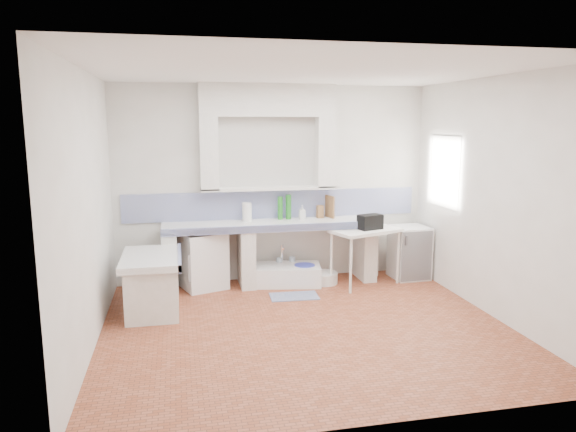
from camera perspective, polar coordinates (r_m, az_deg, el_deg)
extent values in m
plane|color=#9C5035|center=(6.07, 1.99, -11.91)|extent=(4.50, 4.50, 0.00)
plane|color=white|center=(5.66, 2.17, 15.40)|extent=(4.50, 4.50, 0.00)
plane|color=white|center=(7.64, -1.55, 3.50)|extent=(4.50, 0.00, 4.50)
plane|color=white|center=(3.83, 9.32, -3.26)|extent=(4.50, 0.00, 4.50)
plane|color=white|center=(5.61, -20.85, 0.44)|extent=(0.00, 4.50, 4.50)
plane|color=white|center=(6.61, 21.37, 1.78)|extent=(0.00, 4.50, 4.50)
cube|color=white|center=(7.46, -2.19, 12.38)|extent=(1.90, 0.25, 0.45)
cube|color=#341B10|center=(7.70, 17.69, 4.57)|extent=(0.35, 0.86, 1.06)
cube|color=white|center=(7.60, 16.89, 7.43)|extent=(0.01, 0.84, 0.24)
cube|color=white|center=(7.41, -1.87, -0.93)|extent=(3.00, 0.60, 0.08)
cube|color=navy|center=(7.14, -1.48, -1.35)|extent=(3.00, 0.04, 0.10)
cube|color=white|center=(7.41, -12.62, -4.75)|extent=(0.20, 0.55, 0.82)
cube|color=white|center=(7.46, -4.51, -4.43)|extent=(0.20, 0.55, 0.82)
cube|color=white|center=(7.87, 8.26, -3.74)|extent=(0.20, 0.55, 0.82)
cube|color=white|center=(6.58, -14.51, -4.46)|extent=(0.70, 1.10, 0.08)
cube|color=white|center=(6.67, -14.38, -7.37)|extent=(0.60, 1.00, 0.62)
cube|color=navy|center=(6.57, -11.63, -4.36)|extent=(0.04, 1.10, 0.10)
cube|color=navy|center=(7.67, -1.52, 1.26)|extent=(4.27, 0.03, 0.40)
cube|color=white|center=(7.43, -9.14, -4.72)|extent=(0.70, 0.69, 0.79)
cube|color=white|center=(7.58, -0.37, -6.43)|extent=(1.09, 0.71, 0.24)
cube|color=white|center=(7.57, 8.30, -4.37)|extent=(1.09, 0.83, 0.04)
cube|color=white|center=(8.01, 12.96, -3.83)|extent=(0.52, 0.52, 0.77)
cylinder|color=#AB0C14|center=(7.51, -1.41, -6.53)|extent=(0.37, 0.37, 0.26)
cylinder|color=#E6411D|center=(7.63, 0.63, -6.23)|extent=(0.32, 0.32, 0.26)
cylinder|color=blue|center=(7.57, 1.79, -6.30)|extent=(0.33, 0.33, 0.28)
cylinder|color=white|center=(7.64, 3.87, -6.66)|extent=(0.52, 0.52, 0.16)
cylinder|color=silver|center=(7.74, -0.94, -5.72)|extent=(0.12, 0.12, 0.33)
cylinder|color=silver|center=(7.78, 0.45, -5.63)|extent=(0.11, 0.11, 0.34)
cube|color=black|center=(7.46, 8.85, -0.63)|extent=(0.37, 0.28, 0.21)
cylinder|color=#1E6E1D|center=(7.55, -0.85, 0.87)|extent=(0.08, 0.08, 0.33)
cylinder|color=#1E6E1D|center=(7.57, 0.05, 0.99)|extent=(0.09, 0.09, 0.36)
cube|color=olive|center=(7.70, 3.48, 0.47)|extent=(0.10, 0.09, 0.18)
cube|color=olive|center=(7.73, 4.53, 1.02)|extent=(0.08, 0.24, 0.32)
cylinder|color=white|center=(7.44, -4.45, 0.43)|extent=(0.16, 0.16, 0.26)
imported|color=white|center=(7.60, 1.54, 0.42)|extent=(0.09, 0.09, 0.20)
cube|color=navy|center=(7.07, 0.66, -8.65)|extent=(0.65, 0.39, 0.01)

